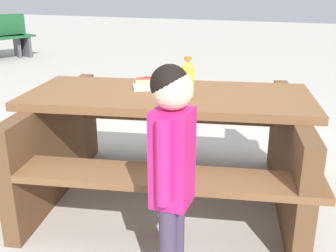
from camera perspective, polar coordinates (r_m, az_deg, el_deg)
ground_plane at (r=2.84m, az=0.00°, el=-10.04°), size 30.00×30.00×0.00m
picnic_table at (r=2.65m, az=0.00°, el=-1.63°), size 2.07×1.77×0.75m
soda_bottle at (r=2.46m, az=2.82°, el=6.79°), size 0.08×0.08×0.24m
hotdog_tray at (r=2.65m, az=-3.00°, el=5.92°), size 0.21×0.18×0.08m
child_in_coat at (r=1.68m, az=0.57°, el=-4.71°), size 0.18×0.27×1.11m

